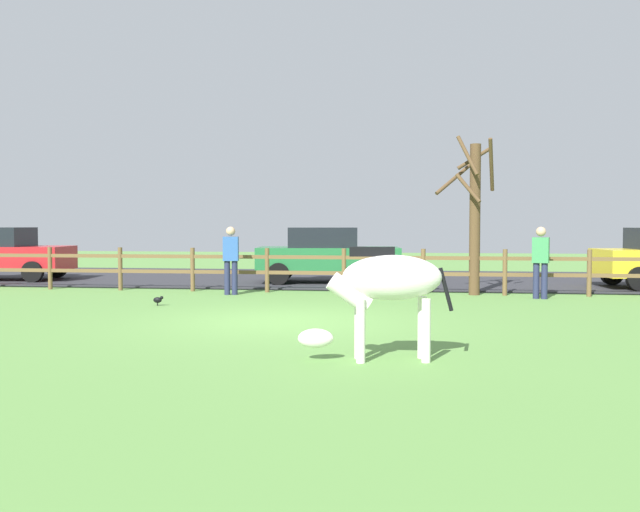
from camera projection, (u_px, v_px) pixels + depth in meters
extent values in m
plane|color=#5B8C42|center=(284.00, 321.00, 11.99)|extent=(60.00, 60.00, 0.00)
cube|color=#2D2D33|center=(340.00, 279.00, 21.20)|extent=(28.00, 7.40, 0.05)
cylinder|color=brown|center=(50.00, 268.00, 17.88)|extent=(0.11, 0.11, 1.10)
cylinder|color=brown|center=(120.00, 269.00, 17.62)|extent=(0.11, 0.11, 1.10)
cylinder|color=brown|center=(193.00, 270.00, 17.36)|extent=(0.11, 0.11, 1.10)
cylinder|color=brown|center=(267.00, 270.00, 17.10)|extent=(0.11, 0.11, 1.10)
cylinder|color=brown|center=(344.00, 271.00, 16.84)|extent=(0.11, 0.11, 1.10)
cylinder|color=brown|center=(423.00, 272.00, 16.58)|extent=(0.11, 0.11, 1.10)
cylinder|color=brown|center=(505.00, 272.00, 16.32)|extent=(0.11, 0.11, 1.10)
cylinder|color=brown|center=(589.00, 273.00, 16.06)|extent=(0.11, 0.11, 1.10)
cube|color=brown|center=(305.00, 273.00, 16.97)|extent=(21.19, 0.06, 0.09)
cube|color=brown|center=(305.00, 257.00, 16.95)|extent=(21.19, 0.06, 0.09)
cylinder|color=#513A23|center=(475.00, 220.00, 16.40)|extent=(0.26, 0.26, 3.61)
cylinder|color=#513A23|center=(456.00, 177.00, 16.90)|extent=(1.09, 0.92, 0.94)
cylinder|color=#513A23|center=(468.00, 188.00, 16.14)|extent=(0.61, 0.48, 0.73)
cylinder|color=#513A23|center=(467.00, 155.00, 16.15)|extent=(0.54, 0.52, 0.99)
cylinder|color=#513A23|center=(491.00, 165.00, 16.22)|extent=(0.24, 0.82, 1.21)
cylinder|color=#513A23|center=(474.00, 158.00, 16.71)|extent=(0.81, 0.09, 0.55)
ellipsoid|color=white|center=(392.00, 277.00, 8.47)|extent=(1.30, 0.68, 0.56)
cylinder|color=white|center=(361.00, 331.00, 8.34)|extent=(0.11, 0.11, 0.78)
cylinder|color=white|center=(359.00, 328.00, 8.62)|extent=(0.11, 0.11, 0.78)
cylinder|color=white|center=(426.00, 331.00, 8.37)|extent=(0.11, 0.11, 0.78)
cylinder|color=white|center=(422.00, 327.00, 8.65)|extent=(0.11, 0.11, 0.78)
cylinder|color=white|center=(350.00, 293.00, 8.46)|extent=(0.62, 0.33, 0.51)
ellipsoid|color=white|center=(316.00, 338.00, 8.47)|extent=(0.47, 0.27, 0.24)
cube|color=black|center=(372.00, 252.00, 8.44)|extent=(0.56, 0.13, 0.12)
cylinder|color=black|center=(446.00, 289.00, 8.49)|extent=(0.20, 0.08, 0.54)
cylinder|color=black|center=(158.00, 304.00, 14.28)|extent=(0.01, 0.01, 0.06)
cylinder|color=black|center=(157.00, 304.00, 14.24)|extent=(0.01, 0.01, 0.06)
ellipsoid|color=black|center=(158.00, 300.00, 14.26)|extent=(0.18, 0.10, 0.12)
sphere|color=black|center=(162.00, 298.00, 14.24)|extent=(0.07, 0.07, 0.07)
cylinder|color=black|center=(612.00, 274.00, 18.67)|extent=(0.62, 0.24, 0.60)
cylinder|color=black|center=(639.00, 279.00, 16.97)|extent=(0.62, 0.24, 0.60)
cube|color=#236B38|center=(328.00, 260.00, 19.46)|extent=(4.16, 2.11, 0.70)
cube|color=black|center=(323.00, 237.00, 19.44)|extent=(2.05, 1.76, 0.56)
cylinder|color=black|center=(375.00, 270.00, 20.29)|extent=(0.62, 0.24, 0.60)
cylinder|color=black|center=(378.00, 274.00, 18.59)|extent=(0.62, 0.24, 0.60)
cylinder|color=black|center=(284.00, 270.00, 20.37)|extent=(0.62, 0.24, 0.60)
cylinder|color=black|center=(278.00, 274.00, 18.67)|extent=(0.62, 0.24, 0.60)
cube|color=red|center=(0.00, 258.00, 20.38)|extent=(4.16, 2.13, 0.70)
cylinder|color=black|center=(57.00, 268.00, 21.21)|extent=(0.62, 0.24, 0.60)
cylinder|color=black|center=(33.00, 272.00, 19.51)|extent=(0.62, 0.24, 0.60)
cylinder|color=#232847|center=(227.00, 278.00, 16.50)|extent=(0.14, 0.14, 0.82)
cylinder|color=#232847|center=(235.00, 278.00, 16.50)|extent=(0.14, 0.14, 0.82)
cube|color=#2D569E|center=(231.00, 249.00, 16.47)|extent=(0.39, 0.27, 0.58)
sphere|color=tan|center=(231.00, 231.00, 16.45)|extent=(0.22, 0.22, 0.22)
cylinder|color=#232847|center=(536.00, 281.00, 15.62)|extent=(0.14, 0.14, 0.82)
cylinder|color=#232847|center=(544.00, 281.00, 15.55)|extent=(0.14, 0.14, 0.82)
cube|color=#38844C|center=(541.00, 250.00, 15.55)|extent=(0.41, 0.31, 0.58)
sphere|color=tan|center=(541.00, 232.00, 15.53)|extent=(0.22, 0.22, 0.22)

